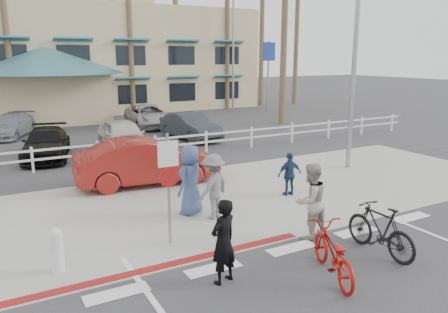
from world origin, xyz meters
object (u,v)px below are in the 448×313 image
car_white_sedan (147,161)px  bike_black (380,229)px  sign_post (168,184)px  bike_red (332,253)px

car_white_sedan → bike_black: bearing=-155.0°
bike_black → sign_post: bearing=-34.7°
sign_post → car_white_sedan: 5.12m
sign_post → bike_black: (3.84, -2.72, -0.88)m
bike_red → bike_black: bearing=-148.9°
bike_black → car_white_sedan: (-2.65, 7.65, 0.22)m
bike_black → car_white_sedan: 8.10m
sign_post → bike_black: 4.78m
bike_black → car_white_sedan: size_ratio=0.40×
bike_black → car_white_sedan: bearing=-70.2°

